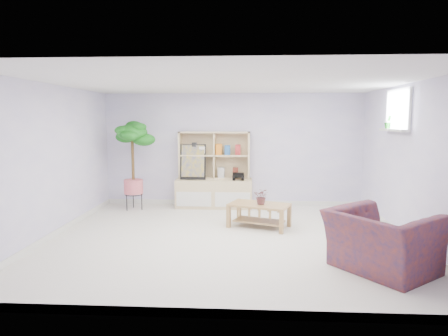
# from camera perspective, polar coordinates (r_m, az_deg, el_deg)

# --- Properties ---
(floor) EXTENTS (5.50, 5.00, 0.01)m
(floor) POSITION_cam_1_polar(r_m,az_deg,el_deg) (6.31, 0.47, -10.10)
(floor) COLOR beige
(floor) RESTS_ON ground
(ceiling) EXTENTS (5.50, 5.00, 0.01)m
(ceiling) POSITION_cam_1_polar(r_m,az_deg,el_deg) (6.06, 0.49, 12.14)
(ceiling) COLOR white
(ceiling) RESTS_ON walls
(walls) EXTENTS (5.51, 5.01, 2.40)m
(walls) POSITION_cam_1_polar(r_m,az_deg,el_deg) (6.07, 0.48, 0.79)
(walls) COLOR white
(walls) RESTS_ON floor
(baseboard) EXTENTS (5.50, 5.00, 0.10)m
(baseboard) POSITION_cam_1_polar(r_m,az_deg,el_deg) (6.30, 0.47, -9.67)
(baseboard) COLOR silver
(baseboard) RESTS_ON floor
(window) EXTENTS (0.10, 0.98, 0.68)m
(window) POSITION_cam_1_polar(r_m,az_deg,el_deg) (7.06, 23.67, 7.58)
(window) COLOR silver
(window) RESTS_ON walls
(window_sill) EXTENTS (0.14, 1.00, 0.04)m
(window_sill) POSITION_cam_1_polar(r_m,az_deg,el_deg) (7.04, 23.09, 5.00)
(window_sill) COLOR silver
(window_sill) RESTS_ON walls
(storage_unit) EXTENTS (1.60, 0.54, 1.60)m
(storage_unit) POSITION_cam_1_polar(r_m,az_deg,el_deg) (8.36, -1.44, -0.27)
(storage_unit) COLOR #DAC17B
(storage_unit) RESTS_ON floor
(poster) EXTENTS (0.54, 0.13, 0.74)m
(poster) POSITION_cam_1_polar(r_m,az_deg,el_deg) (8.35, -4.45, 0.88)
(poster) COLOR #DFB70A
(poster) RESTS_ON storage_unit
(toy_truck) EXTENTS (0.33, 0.23, 0.18)m
(toy_truck) POSITION_cam_1_polar(r_m,az_deg,el_deg) (8.26, 2.07, -1.15)
(toy_truck) COLOR black
(toy_truck) RESTS_ON storage_unit
(coffee_table) EXTENTS (1.13, 0.87, 0.41)m
(coffee_table) POSITION_cam_1_polar(r_m,az_deg,el_deg) (6.96, 5.03, -6.77)
(coffee_table) COLOR #B28043
(coffee_table) RESTS_ON floor
(table_plant) EXTENTS (0.30, 0.27, 0.28)m
(table_plant) POSITION_cam_1_polar(r_m,az_deg,el_deg) (6.83, 5.40, -4.07)
(table_plant) COLOR #19481B
(table_plant) RESTS_ON coffee_table
(floor_tree) EXTENTS (0.77, 0.77, 1.82)m
(floor_tree) POSITION_cam_1_polar(r_m,az_deg,el_deg) (8.34, -12.88, 0.33)
(floor_tree) COLOR #187014
(floor_tree) RESTS_ON floor
(armchair) EXTENTS (1.50, 1.52, 0.85)m
(armchair) POSITION_cam_1_polar(r_m,az_deg,el_deg) (5.30, 21.63, -9.18)
(armchair) COLOR #1F234B
(armchair) RESTS_ON floor
(sill_plant) EXTENTS (0.12, 0.10, 0.22)m
(sill_plant) POSITION_cam_1_polar(r_m,az_deg,el_deg) (7.30, 22.40, 6.12)
(sill_plant) COLOR #187014
(sill_plant) RESTS_ON window_sill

